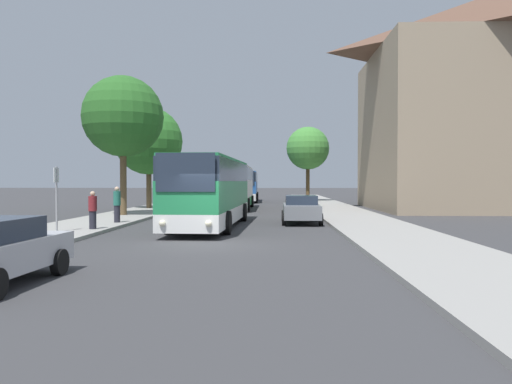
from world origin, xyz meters
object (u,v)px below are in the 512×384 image
at_px(tree_right_near, 308,148).
at_px(bus_middle, 234,186).
at_px(bus_rear, 245,186).
at_px(tree_left_near, 123,117).
at_px(bus_stop_sign, 56,191).
at_px(pedestrian_waiting_near, 93,210).
at_px(pedestrian_waiting_far, 117,204).
at_px(bus_front, 211,191).
at_px(tree_left_far, 149,141).
at_px(parked_car_right_near, 301,209).

bearing_deg(tree_right_near, bus_middle, -116.29).
relative_size(bus_rear, tree_left_near, 1.24).
distance_m(bus_rear, bus_stop_sign, 34.53).
relative_size(pedestrian_waiting_near, pedestrian_waiting_far, 0.91).
xyz_separation_m(bus_front, tree_left_far, (-6.62, 14.13, 3.57)).
xyz_separation_m(bus_front, tree_right_near, (6.71, 29.28, 3.97)).
distance_m(bus_middle, pedestrian_waiting_near, 18.94).
bearing_deg(bus_middle, bus_stop_sign, -106.26).
distance_m(bus_rear, tree_right_near, 7.91).
relative_size(bus_middle, parked_car_right_near, 2.45).
height_order(bus_rear, tree_left_near, tree_left_near).
bearing_deg(tree_left_near, pedestrian_waiting_near, -81.19).
bearing_deg(bus_front, parked_car_right_near, 28.01).
height_order(bus_front, bus_stop_sign, bus_front).
relative_size(bus_middle, pedestrian_waiting_far, 5.95).
bearing_deg(bus_front, tree_left_far, 117.34).
bearing_deg(tree_right_near, parked_car_right_near, -94.67).
relative_size(bus_middle, pedestrian_waiting_near, 6.54).
xyz_separation_m(bus_stop_sign, tree_left_far, (-0.75, 18.20, 3.53)).
xyz_separation_m(bus_rear, pedestrian_waiting_near, (-4.74, -32.82, -0.77)).
distance_m(bus_middle, pedestrian_waiting_far, 15.60).
xyz_separation_m(bus_middle, tree_left_near, (-6.12, -9.26, 4.38)).
height_order(pedestrian_waiting_near, tree_left_near, tree_left_near).
height_order(bus_middle, bus_stop_sign, bus_middle).
height_order(bus_middle, pedestrian_waiting_near, bus_middle).
bearing_deg(tree_left_near, bus_rear, 75.49).
distance_m(bus_stop_sign, tree_right_near, 35.86).
bearing_deg(bus_rear, tree_left_far, -113.43).
bearing_deg(tree_right_near, pedestrian_waiting_far, -111.99).
distance_m(bus_front, pedestrian_waiting_near, 5.65).
bearing_deg(parked_car_right_near, pedestrian_waiting_near, 28.83).
height_order(bus_stop_sign, pedestrian_waiting_far, bus_stop_sign).
bearing_deg(pedestrian_waiting_near, tree_right_near, 41.63).
xyz_separation_m(pedestrian_waiting_near, tree_right_near, (11.53, 32.12, 4.77)).
xyz_separation_m(bus_middle, tree_left_far, (-6.52, -1.35, 3.52)).
relative_size(bus_middle, bus_rear, 1.02).
bearing_deg(bus_rear, bus_middle, -91.08).
bearing_deg(tree_left_near, bus_front, -45.02).
relative_size(parked_car_right_near, pedestrian_waiting_near, 2.67).
relative_size(parked_car_right_near, tree_right_near, 0.56).
bearing_deg(bus_front, tree_right_near, 79.32).
bearing_deg(pedestrian_waiting_near, pedestrian_waiting_far, 61.96).
height_order(parked_car_right_near, pedestrian_waiting_near, pedestrian_waiting_near).
bearing_deg(pedestrian_waiting_far, tree_right_near, -106.99).
bearing_deg(pedestrian_waiting_far, tree_left_near, -71.21).
xyz_separation_m(tree_left_near, tree_right_near, (12.94, 23.06, -0.46)).
bearing_deg(pedestrian_waiting_near, bus_front, 1.86).
xyz_separation_m(bus_middle, tree_right_near, (6.82, 13.80, 3.93)).
height_order(bus_front, parked_car_right_near, bus_front).
bearing_deg(pedestrian_waiting_far, bus_rear, -94.25).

